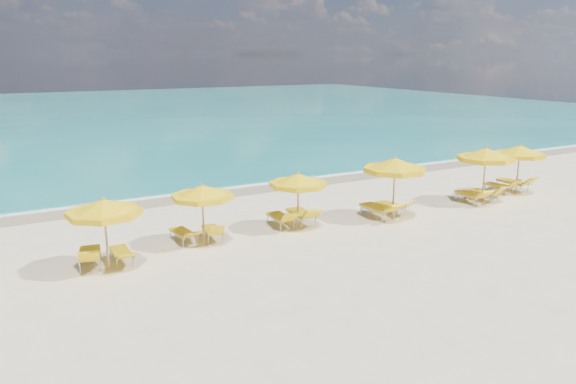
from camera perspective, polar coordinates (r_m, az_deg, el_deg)
ground_plane at (r=20.89m, az=2.01°, el=-4.06°), size 120.00×120.00×0.00m
ocean at (r=66.12m, az=-20.22°, el=7.40°), size 120.00×80.00×0.30m
wet_sand_band at (r=27.25m, az=-6.06°, el=0.13°), size 120.00×2.60×0.01m
foam_line at (r=27.97m, az=-6.70°, el=0.47°), size 120.00×1.20×0.03m
whitecap_near at (r=34.86m, az=-21.55°, el=2.24°), size 14.00×0.36×0.05m
whitecap_far at (r=45.35m, az=-5.06°, el=5.63°), size 18.00×0.30×0.05m
umbrella_2 at (r=17.57m, az=-18.19°, el=-1.57°), size 2.78×2.78×2.29m
umbrella_3 at (r=19.24m, az=-8.70°, el=-0.06°), size 2.66×2.66×2.17m
umbrella_4 at (r=20.77m, az=1.02°, el=1.18°), size 2.58×2.58×2.18m
umbrella_5 at (r=22.48m, az=10.81°, el=2.65°), size 3.14×3.14×2.52m
umbrella_6 at (r=26.01m, az=19.46°, el=3.58°), size 2.81×2.81×2.51m
umbrella_7 at (r=28.26m, az=22.48°, el=3.83°), size 2.99×2.99×2.37m
lounger_2_left at (r=18.55m, az=-19.46°, el=-6.43°), size 0.98×1.98×0.88m
lounger_2_right at (r=18.59m, az=-16.55°, el=-6.29°), size 0.61×1.72×0.61m
lounger_3_left at (r=20.06m, az=-10.56°, el=-4.45°), size 0.71×1.73×0.63m
lounger_3_right at (r=20.13m, az=-7.69°, el=-4.26°), size 0.82×1.68×0.79m
lounger_4_left at (r=21.43m, az=-0.74°, el=-2.95°), size 0.70×1.81×0.85m
lounger_4_right at (r=21.82m, az=1.41°, el=-2.60°), size 0.79×2.00×0.88m
lounger_5_left at (r=22.82m, az=9.14°, el=-2.02°), size 0.73×2.05×0.87m
lounger_5_right at (r=23.66m, az=10.51°, el=-1.63°), size 0.80×1.76×0.68m
lounger_6_left at (r=26.10m, az=18.07°, el=-0.58°), size 0.82×1.90×0.82m
lounger_6_right at (r=26.87m, az=19.33°, el=-0.31°), size 0.73×1.71×0.80m
lounger_7_left at (r=28.52m, az=20.66°, el=0.36°), size 0.73×1.70×0.81m
lounger_7_right at (r=29.32m, az=21.93°, el=0.65°), size 0.75×1.97×0.87m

